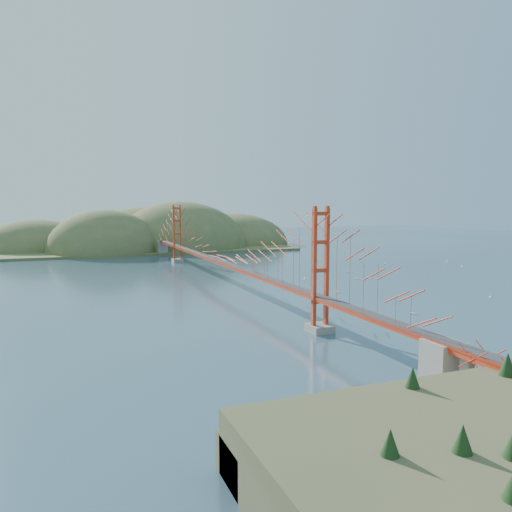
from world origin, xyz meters
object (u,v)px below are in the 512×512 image
object	(u,v)px
sailboat_1	(348,272)
sailboat_2	(357,278)
sailboat_0	(305,278)
bridge	(221,237)
fort	(468,391)

from	to	relation	value
sailboat_1	sailboat_2	xyz separation A→B (m)	(-2.73, -7.02, -0.02)
sailboat_1	sailboat_0	distance (m)	10.53
sailboat_0	bridge	bearing A→B (deg)	-179.89
fort	sailboat_2	bearing A→B (deg)	64.86
bridge	fort	distance (m)	48.40
sailboat_1	fort	bearing A→B (deg)	-114.62
fort	sailboat_0	xyz separation A→B (m)	(13.53, 48.01, -0.52)
fort	sailboat_0	bearing A→B (deg)	74.26
fort	bridge	bearing A→B (deg)	90.48
fort	sailboat_2	size ratio (longest dim) A/B	6.29
bridge	sailboat_0	size ratio (longest dim) A/B	152.87
fort	sailboat_2	world-z (taller)	fort
sailboat_1	sailboat_0	size ratio (longest dim) A/B	1.20
fort	sailboat_1	distance (m)	56.47
bridge	sailboat_2	bearing A→B (deg)	-9.83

